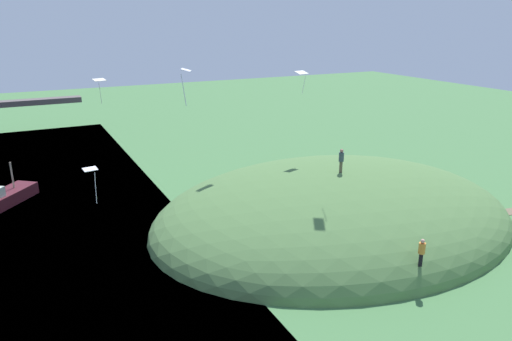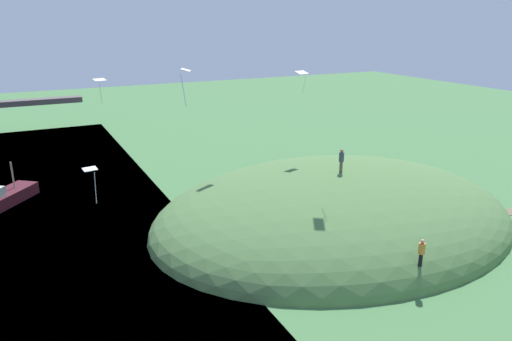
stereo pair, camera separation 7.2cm
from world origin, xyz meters
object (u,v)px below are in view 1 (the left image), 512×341
Objects in this scene: person_watching_kites at (341,158)px; kite_2 at (99,81)px; kite_4 at (186,74)px; person_on_hilltop at (422,249)px; kite_5 at (91,173)px; kite_7 at (302,74)px.

person_watching_kites is 0.88× the size of kite_2.
person_watching_kites is 14.66m from kite_4.
kite_5 is (-15.99, 6.81, 4.76)m from person_on_hilltop.
person_on_hilltop is 0.82× the size of kite_2.
kite_5 is at bearing -154.35° from kite_7.
kite_4 reaches higher than kite_5.
kite_7 is at bearing -71.63° from person_watching_kites.
kite_2 is (-14.31, 13.04, 4.81)m from person_watching_kites.
person_watching_kites is 19.96m from kite_2.
kite_5 is 1.10× the size of kite_7.
person_watching_kites is 1.01× the size of kite_7.
person_on_hilltop is 15.85m from kite_4.
kite_7 is (-0.21, 5.38, 5.48)m from person_watching_kites.
kite_2 reaches higher than kite_5.
kite_5 is (-5.05, 0.28, -4.66)m from kite_4.
person_on_hilltop is at bearing -30.85° from kite_4.
kite_4 is at bearing 30.59° from person_watching_kites.
kite_7 is at bearing 25.65° from kite_5.
kite_4 is (1.79, -16.28, 2.09)m from kite_2.
person_on_hilltop is 0.88× the size of kite_4.
kite_4 reaches higher than person_watching_kites.
kite_5 is (-17.57, -2.96, 2.24)m from person_watching_kites.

